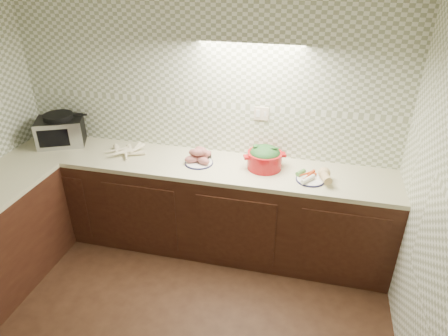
% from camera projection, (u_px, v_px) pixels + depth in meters
% --- Properties ---
extents(room, '(3.60, 3.60, 2.60)m').
position_uv_depth(room, '(101.00, 169.00, 2.01)').
color(room, black).
rests_on(room, ground).
extents(counter, '(3.60, 3.60, 0.90)m').
position_uv_depth(counter, '(88.00, 247.00, 3.29)').
color(counter, black).
rests_on(counter, ground).
extents(toaster_oven, '(0.53, 0.49, 0.31)m').
position_uv_depth(toaster_oven, '(61.00, 130.00, 3.94)').
color(toaster_oven, black).
rests_on(toaster_oven, counter).
extents(parsnip_pile, '(0.43, 0.35, 0.08)m').
position_uv_depth(parsnip_pile, '(129.00, 150.00, 3.80)').
color(parsnip_pile, '#F5ECC3').
rests_on(parsnip_pile, counter).
extents(sweet_potato_plate, '(0.26, 0.26, 0.16)m').
position_uv_depth(sweet_potato_plate, '(199.00, 157.00, 3.60)').
color(sweet_potato_plate, '#13133A').
rests_on(sweet_potato_plate, counter).
extents(onion_bowl, '(0.14, 0.14, 0.10)m').
position_uv_depth(onion_bowl, '(204.00, 154.00, 3.71)').
color(onion_bowl, black).
rests_on(onion_bowl, counter).
extents(dutch_oven, '(0.40, 0.40, 0.21)m').
position_uv_depth(dutch_oven, '(265.00, 157.00, 3.50)').
color(dutch_oven, '#AD0F13').
rests_on(dutch_oven, counter).
extents(veg_plate, '(0.31, 0.28, 0.11)m').
position_uv_depth(veg_plate, '(316.00, 176.00, 3.34)').
color(veg_plate, '#13133A').
rests_on(veg_plate, counter).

